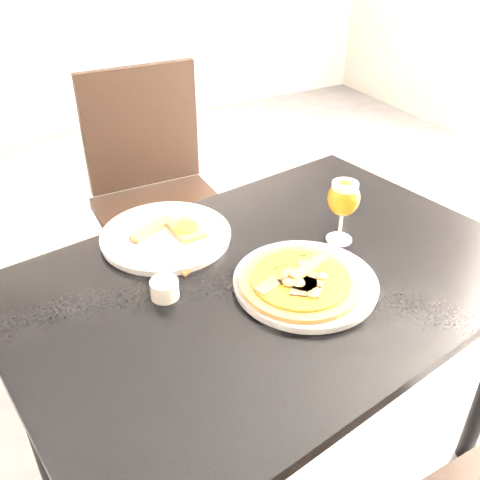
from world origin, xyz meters
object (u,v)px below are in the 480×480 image
dining_table (270,304)px  pizza (301,280)px  chair_far (158,195)px  beer_glass (344,199)px

dining_table → pizza: bearing=-81.5°
chair_far → beer_glass: chair_far is taller
dining_table → chair_far: 0.87m
beer_glass → dining_table: bearing=-168.6°
chair_far → pizza: 0.97m
chair_far → beer_glass: bearing=-75.6°
chair_far → beer_glass: 0.90m
dining_table → beer_glass: bearing=2.3°
chair_far → beer_glass: (0.20, -0.82, 0.32)m
dining_table → chair_far: chair_far is taller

